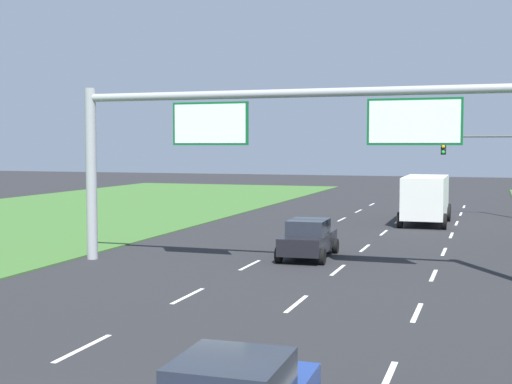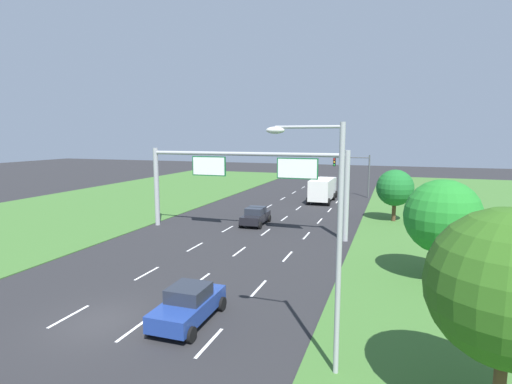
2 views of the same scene
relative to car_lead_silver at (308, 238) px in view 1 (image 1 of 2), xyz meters
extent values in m
cube|color=white|center=(-1.73, -14.48, -0.81)|extent=(0.14, 2.40, 0.01)
cube|color=white|center=(-1.73, -8.48, -0.81)|extent=(0.14, 2.40, 0.01)
cube|color=white|center=(-1.73, -2.48, -0.81)|extent=(0.14, 2.40, 0.01)
cube|color=white|center=(-1.73, 3.52, -0.81)|extent=(0.14, 2.40, 0.01)
cube|color=white|center=(-1.73, 9.52, -0.81)|extent=(0.14, 2.40, 0.01)
cube|color=white|center=(-1.73, 15.52, -0.81)|extent=(0.14, 2.40, 0.01)
cube|color=white|center=(-1.73, 21.52, -0.81)|extent=(0.14, 2.40, 0.01)
cube|color=white|center=(-1.73, 27.52, -0.81)|extent=(0.14, 2.40, 0.01)
cube|color=white|center=(1.77, -14.48, -0.81)|extent=(0.14, 2.40, 0.01)
cube|color=white|center=(1.77, -8.48, -0.81)|extent=(0.14, 2.40, 0.01)
cube|color=white|center=(1.77, -2.48, -0.81)|extent=(0.14, 2.40, 0.01)
cube|color=white|center=(1.77, 3.52, -0.81)|extent=(0.14, 2.40, 0.01)
cube|color=white|center=(1.77, 9.52, -0.81)|extent=(0.14, 2.40, 0.01)
cube|color=white|center=(1.77, 15.52, -0.81)|extent=(0.14, 2.40, 0.01)
cube|color=white|center=(1.77, 21.52, -0.81)|extent=(0.14, 2.40, 0.01)
cube|color=white|center=(1.77, 27.52, -0.81)|extent=(0.14, 2.40, 0.01)
cube|color=white|center=(5.27, -14.48, -0.81)|extent=(0.14, 2.40, 0.01)
cube|color=white|center=(5.27, -8.48, -0.81)|extent=(0.14, 2.40, 0.01)
cube|color=white|center=(5.27, -2.48, -0.81)|extent=(0.14, 2.40, 0.01)
cube|color=white|center=(5.27, 3.52, -0.81)|extent=(0.14, 2.40, 0.01)
cube|color=white|center=(5.27, 9.52, -0.81)|extent=(0.14, 2.40, 0.01)
cube|color=white|center=(5.27, 15.52, -0.81)|extent=(0.14, 2.40, 0.01)
cube|color=white|center=(5.27, 21.52, -0.81)|extent=(0.14, 2.40, 0.01)
cube|color=white|center=(5.27, 27.52, -0.81)|extent=(0.14, 2.40, 0.01)
cube|color=#232833|center=(3.64, -19.11, 0.51)|extent=(1.60, 1.72, 0.59)
cube|color=black|center=(0.00, 0.00, -0.14)|extent=(1.88, 4.27, 0.70)
cube|color=#232833|center=(0.00, 0.00, 0.50)|extent=(1.61, 2.02, 0.59)
cylinder|color=black|center=(-0.94, 1.52, -0.49)|extent=(0.25, 0.65, 0.64)
cylinder|color=black|center=(0.81, 1.59, -0.49)|extent=(0.25, 0.65, 0.64)
cylinder|color=black|center=(-0.81, -1.59, -0.49)|extent=(0.25, 0.65, 0.64)
cylinder|color=black|center=(0.94, -1.52, -0.49)|extent=(0.25, 0.65, 0.64)
cube|color=silver|center=(3.48, 18.31, 0.74)|extent=(2.22, 2.12, 2.20)
cube|color=silver|center=(3.51, 14.28, 0.84)|extent=(2.41, 5.67, 2.40)
cylinder|color=black|center=(2.35, 18.80, -0.36)|extent=(0.29, 0.90, 0.90)
cylinder|color=black|center=(4.61, 18.82, -0.36)|extent=(0.29, 0.90, 0.90)
cylinder|color=black|center=(2.29, 16.50, -0.36)|extent=(0.29, 0.90, 0.90)
cylinder|color=black|center=(4.71, 16.52, -0.36)|extent=(0.29, 0.90, 0.90)
cylinder|color=black|center=(2.32, 12.04, -0.36)|extent=(0.29, 0.90, 0.90)
cylinder|color=black|center=(4.74, 12.06, -0.36)|extent=(0.29, 0.90, 0.90)
cylinder|color=#9EA0A5|center=(-8.38, -3.09, 2.69)|extent=(0.44, 0.44, 7.00)
cylinder|color=#9EA0A5|center=(0.02, -3.09, 5.79)|extent=(16.80, 0.32, 0.32)
cube|color=#0C5B28|center=(-3.13, -3.09, 4.70)|extent=(3.08, 0.12, 1.65)
cube|color=white|center=(-3.13, -3.15, 4.70)|extent=(2.92, 0.01, 1.49)
cube|color=#0C5B28|center=(4.57, -3.09, 4.70)|extent=(3.31, 0.12, 1.65)
cube|color=white|center=(4.57, -3.15, 4.70)|extent=(3.15, 0.01, 1.49)
cylinder|color=#47494F|center=(6.40, 19.95, 4.44)|extent=(4.50, 0.14, 0.14)
cube|color=black|center=(4.15, 19.95, 3.79)|extent=(0.32, 0.36, 1.10)
sphere|color=red|center=(4.15, 19.75, 4.16)|extent=(0.22, 0.22, 0.22)
sphere|color=orange|center=(4.15, 19.75, 3.79)|extent=(0.22, 0.22, 0.22)
sphere|color=green|center=(4.15, 19.75, 3.42)|extent=(0.22, 0.22, 0.22)
camera|label=1|loc=(7.16, -28.61, 3.89)|focal=50.00mm
camera|label=2|loc=(11.87, -33.75, 7.26)|focal=28.00mm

